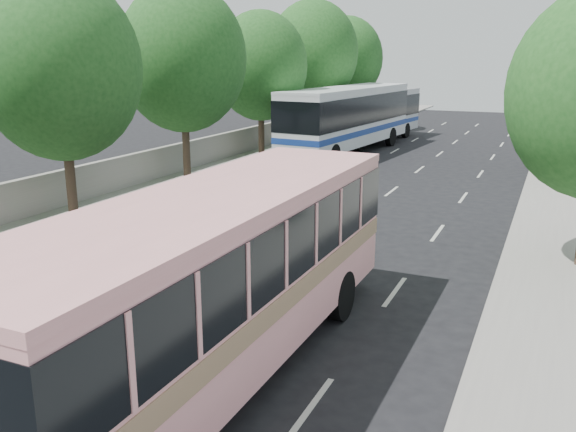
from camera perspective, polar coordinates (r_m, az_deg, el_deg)
The scene contains 15 objects.
ground at distance 14.59m, azimuth -10.61°, elevation -9.85°, with size 120.00×120.00×0.00m, color black.
sidewalk_left at distance 35.33m, azimuth -3.78°, elevation 5.07°, with size 4.00×90.00×0.15m, color #9E998E.
sidewalk_right at distance 31.42m, azimuth 24.92°, elevation 2.46°, with size 4.00×90.00×0.12m, color #9E998E.
low_wall at distance 36.07m, azimuth -6.35°, elevation 6.54°, with size 0.30×90.00×1.50m, color #9E998E.
tree_left_b at distance 23.26m, azimuth -20.54°, elevation 13.39°, with size 5.70×5.70×8.88m.
tree_left_c at distance 29.67m, azimuth -9.80°, elevation 14.78°, with size 6.00×6.00×9.35m.
tree_left_d at distance 36.57m, azimuth -2.51°, elevation 14.17°, with size 5.52×5.52×8.60m.
tree_left_e at distance 43.85m, azimuth 2.41°, elevation 15.31°, with size 6.30×6.30×9.82m.
tree_left_f at distance 51.43m, azimuth 5.57°, elevation 14.70°, with size 5.88×5.88×9.16m.
pink_bus at distance 11.45m, azimuth -6.64°, elevation -4.54°, with size 2.97×11.34×3.61m.
pink_taxi at distance 16.60m, azimuth -4.29°, elevation -3.92°, with size 1.67×4.14×1.41m, color #FF168B.
white_pickup at distance 23.24m, azimuth -1.40°, elevation 1.98°, with size 2.43×5.98×1.74m, color silver.
tour_coach_front at distance 38.95m, azimuth 5.62°, elevation 9.50°, with size 4.34×13.98×4.12m.
tour_coach_rear at distance 44.07m, azimuth 7.84°, elevation 9.63°, with size 4.24×12.26×3.60m.
taxi_roof_sign at distance 16.36m, azimuth -4.34°, elevation -1.28°, with size 0.55×0.18×0.18m, color silver.
Camera 1 is at (7.69, -10.84, 6.01)m, focal length 38.00 mm.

